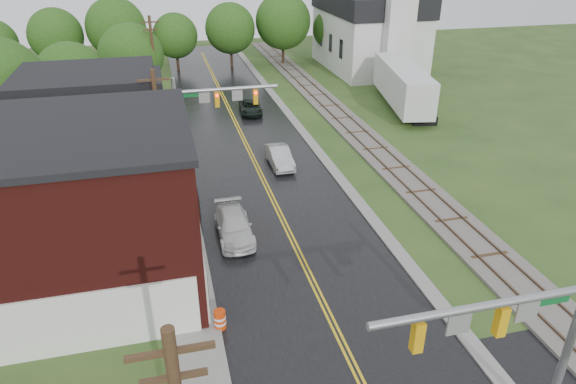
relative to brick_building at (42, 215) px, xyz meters
name	(u,v)px	position (x,y,z in m)	size (l,w,h in m)	color
main_road	(250,153)	(12.48, 15.00, -4.15)	(10.00, 90.00, 0.02)	black
curb_right	(298,127)	(17.88, 20.00, -4.15)	(0.80, 70.00, 0.12)	gray
sidewalk_left	(176,188)	(6.28, 10.00, -4.15)	(2.40, 50.00, 0.12)	gray
brick_building	(42,215)	(0.00, 0.00, 0.00)	(14.30, 10.30, 8.30)	#4B1310
yellow_house	(97,146)	(1.48, 11.00, -0.95)	(8.00, 7.00, 6.40)	tan
darkred_building	(120,117)	(2.48, 20.00, -1.95)	(7.00, 6.00, 4.40)	#3F0F0C
church	(373,24)	(32.48, 38.74, 1.68)	(10.40, 18.40, 20.00)	silver
railroad	(346,122)	(22.48, 20.00, -4.05)	(3.20, 80.00, 0.30)	#59544C
traffic_signal_near	(519,330)	(15.96, -13.00, 0.82)	(7.34, 0.30, 7.20)	gray
traffic_signal_far	(207,108)	(9.01, 12.00, 0.82)	(7.34, 0.43, 7.20)	gray
utility_pole_b	(161,140)	(5.68, 7.00, 0.57)	(1.80, 0.28, 9.00)	#382616
utility_pole_c	(154,61)	(5.68, 29.00, 0.57)	(1.80, 0.28, 9.00)	#382616
tree_left_c	(73,78)	(-1.36, 24.90, 0.36)	(6.00, 6.00, 7.65)	black
tree_left_e	(133,57)	(3.64, 30.90, 0.66)	(6.40, 6.40, 8.16)	black
suv_dark	(251,107)	(14.35, 25.00, -3.54)	(2.02, 4.38, 1.22)	black
sedan_silver	(279,157)	(14.20, 11.95, -3.44)	(1.50, 4.31, 1.42)	#ACADB1
pickup_white	(234,226)	(9.28, 2.61, -3.45)	(1.96, 4.82, 1.40)	silver
semi_trailer	(403,84)	(29.44, 23.03, -1.68)	(5.54, 13.92, 4.20)	black
construction_barrel	(220,320)	(7.48, -5.00, -3.68)	(0.53, 0.53, 0.95)	red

